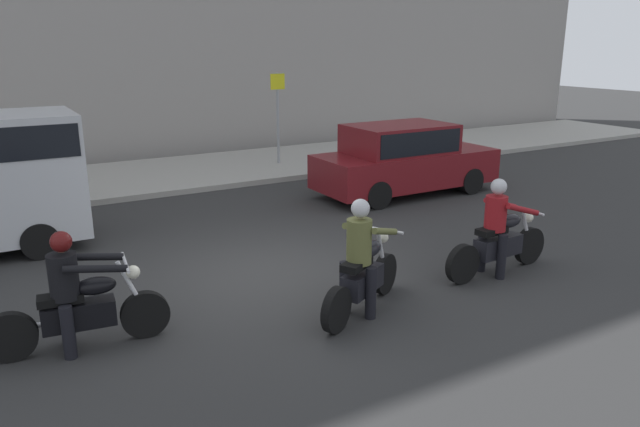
% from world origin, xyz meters
% --- Properties ---
extents(ground_plane, '(80.00, 80.00, 0.00)m').
position_xyz_m(ground_plane, '(0.00, 0.00, 0.00)').
color(ground_plane, '#2A2A2A').
extents(sidewalk_slab, '(40.00, 4.40, 0.14)m').
position_xyz_m(sidewalk_slab, '(0.00, 8.00, 0.07)').
color(sidewalk_slab, '#99968E').
rests_on(sidewalk_slab, ground_plane).
extents(motorcycle_with_rider_olive, '(1.86, 1.13, 1.63)m').
position_xyz_m(motorcycle_with_rider_olive, '(0.54, -1.88, 0.67)').
color(motorcycle_with_rider_olive, black).
rests_on(motorcycle_with_rider_olive, ground_plane).
extents(motorcycle_with_rider_crimson, '(2.21, 0.70, 1.57)m').
position_xyz_m(motorcycle_with_rider_crimson, '(3.23, -1.77, 0.64)').
color(motorcycle_with_rider_crimson, black).
rests_on(motorcycle_with_rider_crimson, ground_plane).
extents(motorcycle_with_rider_black_leather, '(2.13, 0.72, 1.51)m').
position_xyz_m(motorcycle_with_rider_black_leather, '(-3.00, -1.03, 0.62)').
color(motorcycle_with_rider_black_leather, black).
rests_on(motorcycle_with_rider_black_leather, ground_plane).
extents(parked_sedan_maroon, '(4.51, 1.82, 1.72)m').
position_xyz_m(parked_sedan_maroon, '(5.15, 3.16, 0.88)').
color(parked_sedan_maroon, maroon).
rests_on(parked_sedan_maroon, ground_plane).
extents(street_sign_post, '(0.44, 0.08, 2.62)m').
position_xyz_m(street_sign_post, '(3.96, 7.57, 1.72)').
color(street_sign_post, gray).
rests_on(street_sign_post, sidewalk_slab).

